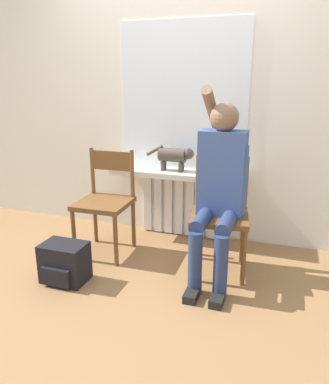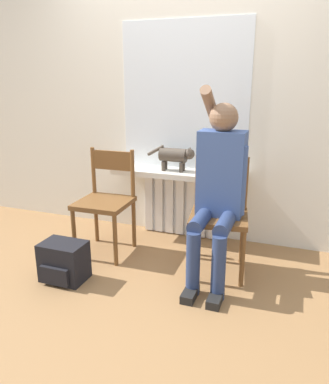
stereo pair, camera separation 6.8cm
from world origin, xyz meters
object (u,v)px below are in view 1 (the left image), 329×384
Objects in this scene: cat at (175,155)px; chair_left at (105,200)px; chair_right at (220,213)px; backpack at (65,263)px; person at (220,183)px.

chair_left is at bearing -136.29° from cat.
cat is (-0.51, 0.46, 0.33)m from chair_right.
chair_left is at bearing 170.93° from chair_right.
backpack is at bearing -160.93° from chair_right.
cat reaches higher than chair_right.
chair_left is 0.66m from backpack.
chair_right is at bearing -1.53° from chair_left.
cat is 1.36× the size of backpack.
backpack is at bearing -156.30° from person.
chair_right is 1.24m from backpack.
person is (0.01, -0.10, 0.26)m from chair_right.
chair_right is (0.99, -0.00, 0.00)m from chair_left.
chair_right is 0.62× the size of person.
cat is 1.33m from backpack.
person is 1.30m from backpack.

